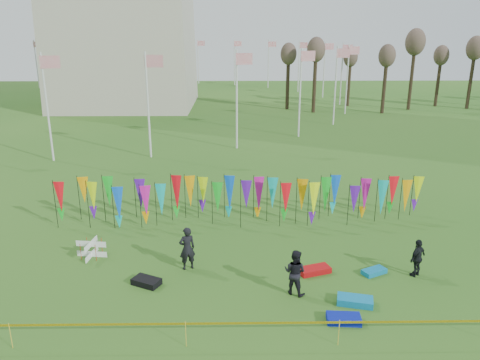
{
  "coord_description": "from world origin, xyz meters",
  "views": [
    {
      "loc": [
        -0.31,
        -14.59,
        9.39
      ],
      "look_at": [
        -0.0,
        6.0,
        2.83
      ],
      "focal_mm": 35.0,
      "sensor_mm": 36.0,
      "label": 1
    }
  ],
  "objects_px": {
    "box_kite": "(91,249)",
    "kite_bag_blue": "(344,319)",
    "kite_bag_turquoise": "(355,301)",
    "kite_bag_red": "(314,270)",
    "person_mid": "(295,272)",
    "kite_bag_teal": "(374,271)",
    "person_right": "(417,258)",
    "kite_bag_black": "(146,282)",
    "person_left": "(187,248)"
  },
  "relations": [
    {
      "from": "box_kite",
      "to": "kite_bag_blue",
      "type": "relative_size",
      "value": 0.67
    },
    {
      "from": "kite_bag_turquoise",
      "to": "kite_bag_blue",
      "type": "relative_size",
      "value": 1.11
    },
    {
      "from": "box_kite",
      "to": "kite_bag_turquoise",
      "type": "height_order",
      "value": "box_kite"
    },
    {
      "from": "box_kite",
      "to": "kite_bag_red",
      "type": "bearing_deg",
      "value": -9.23
    },
    {
      "from": "person_mid",
      "to": "box_kite",
      "type": "bearing_deg",
      "value": 10.72
    },
    {
      "from": "kite_bag_blue",
      "to": "kite_bag_teal",
      "type": "height_order",
      "value": "kite_bag_blue"
    },
    {
      "from": "kite_bag_blue",
      "to": "kite_bag_red",
      "type": "xyz_separation_m",
      "value": [
        -0.42,
        3.4,
        -0.0
      ]
    },
    {
      "from": "person_right",
      "to": "person_mid",
      "type": "bearing_deg",
      "value": -23.39
    },
    {
      "from": "kite_bag_red",
      "to": "kite_bag_teal",
      "type": "bearing_deg",
      "value": -2.53
    },
    {
      "from": "person_mid",
      "to": "kite_bag_red",
      "type": "relative_size",
      "value": 1.37
    },
    {
      "from": "person_mid",
      "to": "kite_bag_teal",
      "type": "relative_size",
      "value": 1.75
    },
    {
      "from": "kite_bag_red",
      "to": "kite_bag_black",
      "type": "xyz_separation_m",
      "value": [
        -6.68,
        -0.83,
        0.01
      ]
    },
    {
      "from": "box_kite",
      "to": "kite_bag_black",
      "type": "distance_m",
      "value": 3.66
    },
    {
      "from": "kite_bag_black",
      "to": "kite_bag_teal",
      "type": "bearing_deg",
      "value": 4.52
    },
    {
      "from": "person_left",
      "to": "kite_bag_red",
      "type": "bearing_deg",
      "value": 154.05
    },
    {
      "from": "box_kite",
      "to": "person_left",
      "type": "distance_m",
      "value": 4.44
    },
    {
      "from": "kite_bag_turquoise",
      "to": "kite_bag_blue",
      "type": "distance_m",
      "value": 1.28
    },
    {
      "from": "person_left",
      "to": "kite_bag_black",
      "type": "bearing_deg",
      "value": 19.0
    },
    {
      "from": "person_mid",
      "to": "kite_bag_black",
      "type": "height_order",
      "value": "person_mid"
    },
    {
      "from": "person_mid",
      "to": "kite_bag_turquoise",
      "type": "relative_size",
      "value": 1.4
    },
    {
      "from": "person_right",
      "to": "kite_bag_black",
      "type": "relative_size",
      "value": 1.48
    },
    {
      "from": "person_left",
      "to": "person_right",
      "type": "bearing_deg",
      "value": 154.33
    },
    {
      "from": "person_mid",
      "to": "kite_bag_red",
      "type": "distance_m",
      "value": 2.0
    },
    {
      "from": "person_right",
      "to": "kite_bag_red",
      "type": "height_order",
      "value": "person_right"
    },
    {
      "from": "person_left",
      "to": "kite_bag_turquoise",
      "type": "distance_m",
      "value": 6.89
    },
    {
      "from": "person_left",
      "to": "person_mid",
      "type": "relative_size",
      "value": 1.05
    },
    {
      "from": "kite_bag_turquoise",
      "to": "kite_bag_black",
      "type": "xyz_separation_m",
      "value": [
        -7.76,
        1.48,
        -0.0
      ]
    },
    {
      "from": "box_kite",
      "to": "kite_bag_turquoise",
      "type": "relative_size",
      "value": 0.61
    },
    {
      "from": "box_kite",
      "to": "person_mid",
      "type": "relative_size",
      "value": 0.43
    },
    {
      "from": "person_mid",
      "to": "kite_bag_turquoise",
      "type": "xyz_separation_m",
      "value": [
        2.1,
        -0.76,
        -0.75
      ]
    },
    {
      "from": "person_right",
      "to": "kite_bag_teal",
      "type": "height_order",
      "value": "person_right"
    },
    {
      "from": "person_right",
      "to": "kite_bag_teal",
      "type": "distance_m",
      "value": 1.78
    },
    {
      "from": "box_kite",
      "to": "kite_bag_black",
      "type": "relative_size",
      "value": 0.72
    },
    {
      "from": "kite_bag_red",
      "to": "kite_bag_teal",
      "type": "xyz_separation_m",
      "value": [
        2.41,
        -0.11,
        -0.02
      ]
    },
    {
      "from": "kite_bag_teal",
      "to": "person_mid",
      "type": "bearing_deg",
      "value": -157.33
    },
    {
      "from": "kite_bag_black",
      "to": "kite_bag_teal",
      "type": "distance_m",
      "value": 9.13
    },
    {
      "from": "person_left",
      "to": "kite_bag_turquoise",
      "type": "xyz_separation_m",
      "value": [
        6.27,
        -2.74,
        -0.8
      ]
    },
    {
      "from": "kite_bag_turquoise",
      "to": "kite_bag_red",
      "type": "xyz_separation_m",
      "value": [
        -1.08,
        2.3,
        -0.01
      ]
    },
    {
      "from": "kite_bag_red",
      "to": "kite_bag_black",
      "type": "relative_size",
      "value": 1.2
    },
    {
      "from": "box_kite",
      "to": "kite_bag_black",
      "type": "bearing_deg",
      "value": -40.37
    },
    {
      "from": "person_left",
      "to": "kite_bag_teal",
      "type": "relative_size",
      "value": 1.84
    },
    {
      "from": "person_left",
      "to": "kite_bag_turquoise",
      "type": "relative_size",
      "value": 1.46
    },
    {
      "from": "person_right",
      "to": "kite_bag_red",
      "type": "distance_m",
      "value": 4.1
    },
    {
      "from": "box_kite",
      "to": "kite_bag_turquoise",
      "type": "bearing_deg",
      "value": -20.02
    },
    {
      "from": "box_kite",
      "to": "kite_bag_teal",
      "type": "height_order",
      "value": "box_kite"
    },
    {
      "from": "kite_bag_red",
      "to": "kite_bag_teal",
      "type": "relative_size",
      "value": 1.28
    },
    {
      "from": "person_mid",
      "to": "kite_bag_blue",
      "type": "bearing_deg",
      "value": 158.68
    },
    {
      "from": "kite_bag_blue",
      "to": "kite_bag_teal",
      "type": "distance_m",
      "value": 3.85
    },
    {
      "from": "kite_bag_turquoise",
      "to": "kite_bag_teal",
      "type": "xyz_separation_m",
      "value": [
        1.33,
        2.2,
        -0.03
      ]
    },
    {
      "from": "kite_bag_blue",
      "to": "kite_bag_black",
      "type": "xyz_separation_m",
      "value": [
        -7.11,
        2.57,
        0.01
      ]
    }
  ]
}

